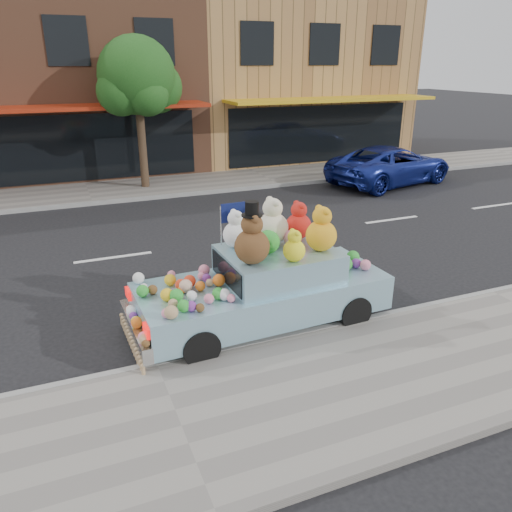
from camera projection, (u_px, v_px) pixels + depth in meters
name	position (u px, v px, depth m)	size (l,w,h in m)	color
ground	(113.00, 258.00, 11.86)	(120.00, 120.00, 0.00)	black
near_sidewalk	(182.00, 429.00, 6.24)	(60.00, 3.00, 0.12)	gray
far_sidewalk	(89.00, 193.00, 17.44)	(60.00, 3.00, 0.12)	gray
near_kerb	(157.00, 366.00, 7.53)	(60.00, 0.12, 0.13)	gray
far_kerb	(93.00, 203.00, 16.15)	(60.00, 0.12, 0.13)	gray
storefront_mid	(66.00, 80.00, 20.85)	(10.00, 9.80, 7.30)	brown
storefront_right	(283.00, 77.00, 24.38)	(10.00, 9.80, 7.30)	#AA7D47
street_tree	(138.00, 82.00, 16.88)	(3.00, 2.70, 5.22)	#38281C
car_blue	(391.00, 165.00, 18.77)	(2.37, 5.13, 1.43)	navy
art_car	(265.00, 281.00, 8.61)	(4.54, 1.91, 2.37)	black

